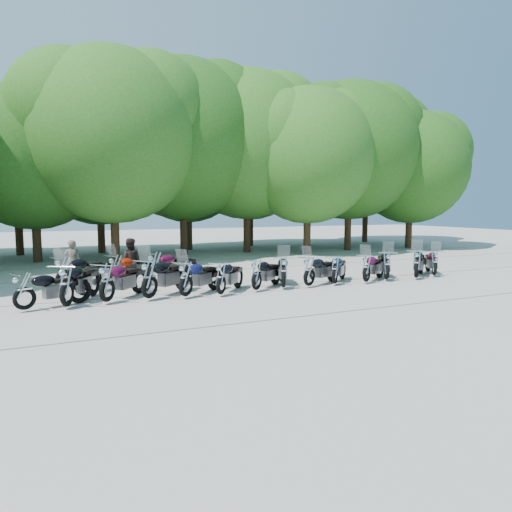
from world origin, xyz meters
name	(u,v)px	position (x,y,z in m)	size (l,w,h in m)	color
ground	(275,294)	(0.00, 0.00, 0.00)	(90.00, 90.00, 0.00)	#9D988E
tree_2	(33,157)	(-7.25, 12.84, 5.31)	(7.31, 7.31, 8.97)	#3A2614
tree_3	(112,137)	(-3.57, 11.24, 6.32)	(8.70, 8.70, 10.67)	#3A2614
tree_4	(182,140)	(0.54, 13.09, 6.64)	(9.13, 9.13, 11.20)	#3A2614
tree_5	(247,145)	(4.61, 13.20, 6.57)	(9.04, 9.04, 11.10)	#3A2614
tree_6	(308,156)	(7.55, 10.82, 5.81)	(8.00, 8.00, 9.82)	#3A2614
tree_7	(349,151)	(11.20, 11.78, 6.39)	(8.79, 8.79, 10.79)	#3A2614
tree_8	(411,168)	(15.83, 11.20, 5.47)	(7.53, 7.53, 9.25)	#3A2614
tree_10	(15,157)	(-8.29, 16.97, 5.66)	(7.78, 7.78, 9.55)	#3A2614
tree_11	(99,163)	(-3.76, 16.43, 5.49)	(7.56, 7.56, 9.28)	#3A2614
tree_12	(188,162)	(1.80, 16.47, 5.72)	(7.88, 7.88, 9.67)	#3A2614
tree_13	(250,162)	(6.69, 17.47, 6.04)	(8.31, 8.31, 10.20)	#3A2614
tree_14	(308,165)	(10.68, 16.09, 5.83)	(8.02, 8.02, 9.84)	#3A2614
tree_15	(367,154)	(16.61, 17.02, 7.03)	(9.67, 9.67, 11.86)	#3A2614
motorcycle_0	(24,290)	(-7.27, 0.50, 0.61)	(0.65, 2.15, 1.21)	black
motorcycle_1	(66,284)	(-6.22, 0.48, 0.70)	(0.76, 2.49, 1.41)	black
motorcycle_2	(107,281)	(-5.13, 0.65, 0.68)	(0.73, 2.40, 1.36)	#3F0824
motorcycle_3	(149,277)	(-3.90, 0.64, 0.71)	(0.77, 2.51, 1.42)	black
motorcycle_4	(186,278)	(-2.82, 0.51, 0.65)	(0.70, 2.30, 1.30)	#0D103A
motorcycle_5	(221,277)	(-1.71, 0.37, 0.62)	(0.67, 2.20, 1.24)	black
motorcycle_6	(257,274)	(-0.36, 0.63, 0.61)	(0.66, 2.17, 1.23)	black
motorcycle_7	(283,271)	(0.66, 0.66, 0.65)	(0.70, 2.28, 1.29)	black
motorcycle_8	(309,270)	(1.64, 0.60, 0.62)	(0.67, 2.20, 1.24)	black
motorcycle_9	(335,269)	(2.73, 0.63, 0.61)	(0.65, 2.14, 1.21)	#0B1A33
motorcycle_10	(367,267)	(4.01, 0.47, 0.61)	(0.66, 2.17, 1.23)	#3F0827
motorcycle_11	(387,264)	(5.07, 0.61, 0.65)	(0.70, 2.29, 1.29)	black
motorcycle_12	(417,263)	(6.38, 0.43, 0.66)	(0.71, 2.35, 1.33)	black
motorcycle_13	(435,262)	(7.54, 0.67, 0.61)	(0.66, 2.16, 1.22)	#3D081F
motorcycle_14	(64,272)	(-6.22, 3.20, 0.67)	(0.72, 2.38, 1.34)	black
motorcycle_15	(117,269)	(-4.53, 3.28, 0.66)	(0.71, 2.33, 1.32)	maroon
motorcycle_16	(155,267)	(-3.21, 3.11, 0.69)	(0.74, 2.45, 1.38)	#3C0820
rider_0	(72,262)	(-5.89, 4.73, 0.81)	(0.59, 0.39, 1.63)	brown
rider_1	(130,262)	(-4.00, 3.73, 0.85)	(0.83, 0.65, 1.70)	black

